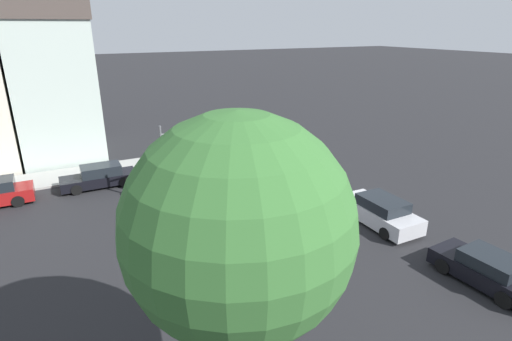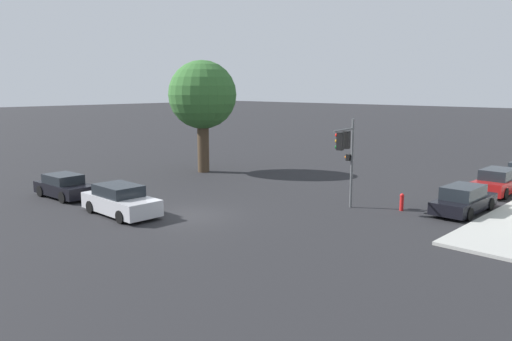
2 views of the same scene
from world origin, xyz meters
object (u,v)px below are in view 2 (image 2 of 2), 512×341
traffic_signal (346,148)px  fire_hydrant (402,201)px  crossing_car_0 (65,186)px  parked_car_1 (498,182)px  crossing_car_1 (120,201)px  street_tree (202,96)px  parked_car_0 (464,200)px

traffic_signal → fire_hydrant: 4.10m
crossing_car_0 → traffic_signal: bearing=29.8°
parked_car_1 → fire_hydrant: bearing=163.8°
crossing_car_1 → fire_hydrant: size_ratio=5.08×
crossing_car_0 → fire_hydrant: crossing_car_0 is taller
street_tree → crossing_car_0: bearing=-85.6°
traffic_signal → parked_car_0: bearing=-150.7°
parked_car_0 → street_tree: bearing=93.2°
street_tree → crossing_car_0: size_ratio=1.99×
crossing_car_1 → parked_car_1: 22.06m
street_tree → crossing_car_1: street_tree is taller
parked_car_0 → fire_hydrant: (-2.52, -1.77, -0.18)m
parked_car_1 → fire_hydrant: parked_car_1 is taller
parked_car_0 → crossing_car_1: bearing=135.0°
street_tree → traffic_signal: size_ratio=1.76×
crossing_car_1 → fire_hydrant: 14.51m
street_tree → traffic_signal: bearing=-10.8°
crossing_car_1 → fire_hydrant: (9.96, 10.54, -0.23)m
parked_car_0 → fire_hydrant: parked_car_0 is taller
traffic_signal → parked_car_1: (4.53, 9.77, -2.57)m
traffic_signal → crossing_car_0: bearing=24.1°
crossing_car_1 → crossing_car_0: bearing=-178.7°
parked_car_1 → fire_hydrant: (-2.26, -7.83, -0.24)m
crossing_car_0 → crossing_car_1: crossing_car_1 is taller
crossing_car_0 → crossing_car_1: size_ratio=0.90×
parked_car_0 → fire_hydrant: size_ratio=5.11×
traffic_signal → crossing_car_1: 11.82m
parked_car_1 → fire_hydrant: 8.15m
parked_car_0 → fire_hydrant: 3.09m
traffic_signal → fire_hydrant: bearing=-148.0°
street_tree → crossing_car_1: (6.81, -11.38, -5.03)m
street_tree → parked_car_0: (19.29, 0.94, -5.07)m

